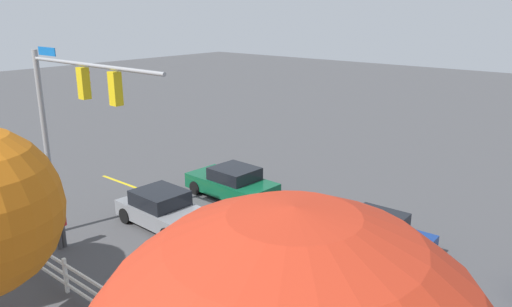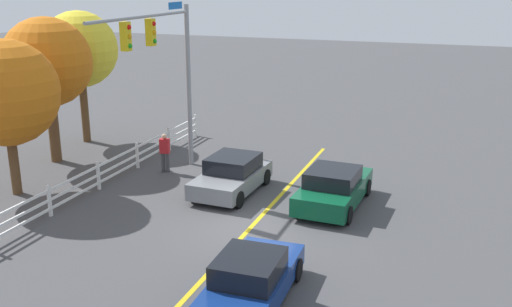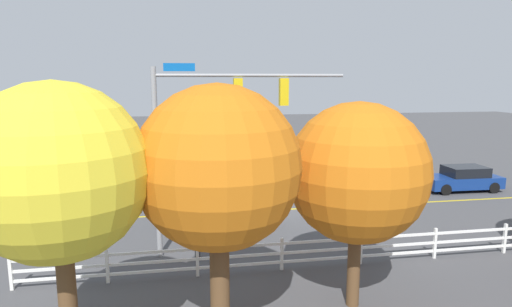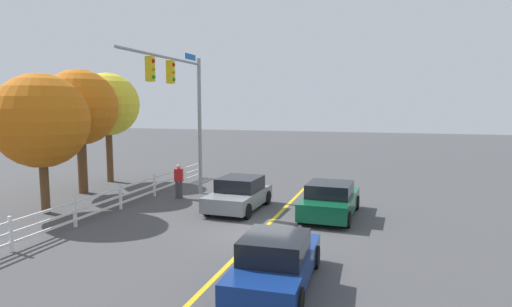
# 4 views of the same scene
# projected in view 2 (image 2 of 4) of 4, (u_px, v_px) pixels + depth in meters

# --- Properties ---
(ground_plane) EXTENTS (120.00, 120.00, 0.00)m
(ground_plane) POSITION_uv_depth(u_px,v_px,m) (251.00, 227.00, 19.70)
(ground_plane) COLOR #444447
(lane_center_stripe) EXTENTS (28.00, 0.16, 0.01)m
(lane_center_stripe) POSITION_uv_depth(u_px,v_px,m) (200.00, 283.00, 16.10)
(lane_center_stripe) COLOR gold
(lane_center_stripe) RESTS_ON ground_plane
(signal_assembly) EXTENTS (7.05, 0.38, 7.08)m
(signal_assembly) POSITION_uv_depth(u_px,v_px,m) (166.00, 58.00, 23.14)
(signal_assembly) COLOR gray
(signal_assembly) RESTS_ON ground_plane
(car_1) EXTENTS (4.26, 1.93, 1.37)m
(car_1) POSITION_uv_depth(u_px,v_px,m) (251.00, 280.00, 14.96)
(car_1) COLOR navy
(car_1) RESTS_ON ground_plane
(car_2) EXTENTS (4.04, 2.11, 1.43)m
(car_2) POSITION_uv_depth(u_px,v_px,m) (232.00, 175.00, 22.71)
(car_2) COLOR slate
(car_2) RESTS_ON ground_plane
(car_3) EXTENTS (4.40, 2.17, 1.45)m
(car_3) POSITION_uv_depth(u_px,v_px,m) (334.00, 188.00, 21.34)
(car_3) COLOR #0C4C2D
(car_3) RESTS_ON ground_plane
(pedestrian) EXTENTS (0.32, 0.44, 1.69)m
(pedestrian) POSITION_uv_depth(u_px,v_px,m) (165.00, 151.00, 25.00)
(pedestrian) COLOR #3F3F42
(pedestrian) RESTS_ON ground_plane
(white_rail_fence) EXTENTS (26.10, 0.10, 1.15)m
(white_rail_fence) POSITION_uv_depth(u_px,v_px,m) (20.00, 215.00, 19.13)
(white_rail_fence) COLOR white
(white_rail_fence) RESTS_ON ground_plane
(tree_1) EXTENTS (3.97, 3.97, 5.94)m
(tree_1) POSITION_uv_depth(u_px,v_px,m) (5.00, 93.00, 21.61)
(tree_1) COLOR brown
(tree_1) RESTS_ON ground_plane
(tree_3) EXTENTS (3.71, 3.71, 6.52)m
(tree_3) POSITION_uv_depth(u_px,v_px,m) (79.00, 50.00, 28.62)
(tree_3) COLOR brown
(tree_3) RESTS_ON ground_plane
(tree_4) EXTENTS (3.90, 3.90, 6.45)m
(tree_4) POSITION_uv_depth(u_px,v_px,m) (47.00, 63.00, 25.47)
(tree_4) COLOR brown
(tree_4) RESTS_ON ground_plane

